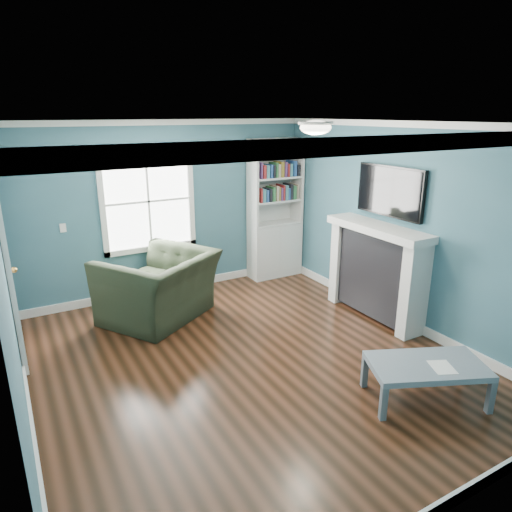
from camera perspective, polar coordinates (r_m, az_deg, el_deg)
floor at (r=5.32m, az=-0.98°, el=-12.94°), size 5.00×5.00×0.00m
room_walls at (r=4.72m, az=-1.07°, el=3.84°), size 5.00×5.00×5.00m
trim at (r=4.81m, az=-1.05°, el=-0.15°), size 4.50×5.00×2.60m
window at (r=6.90m, az=-13.30°, el=6.65°), size 1.40×0.06×1.50m
bookshelf at (r=7.67m, az=2.36°, el=4.16°), size 0.90×0.35×2.31m
fireplace at (r=6.35m, az=14.80°, el=-2.01°), size 0.44×1.58×1.30m
tv at (r=6.17m, az=16.40°, el=7.76°), size 0.06×1.10×0.65m
door at (r=5.67m, az=-28.60°, el=-1.33°), size 0.12×0.98×2.17m
ceiling_fixture at (r=5.16m, az=7.47°, el=15.74°), size 0.38×0.38×0.15m
light_switch at (r=6.72m, az=-22.99°, el=3.25°), size 0.08×0.01×0.12m
recliner at (r=6.24m, az=-12.10°, el=-2.48°), size 1.64×1.50×1.21m
coffee_table at (r=4.81m, az=20.57°, el=-12.97°), size 1.24×0.99×0.40m
paper_sheet at (r=4.77m, az=22.25°, el=-12.74°), size 0.29×0.31×0.00m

